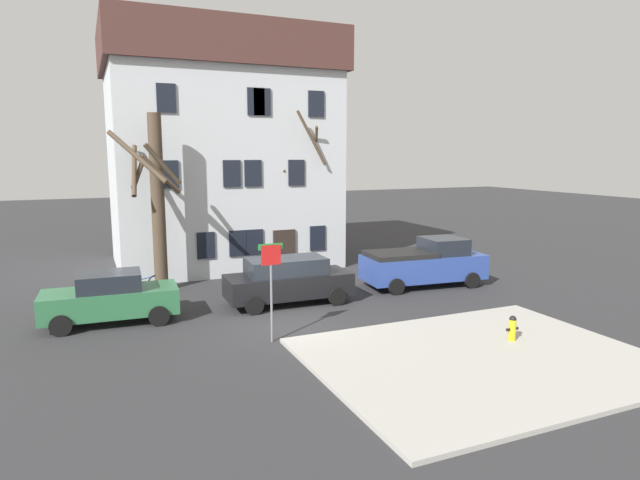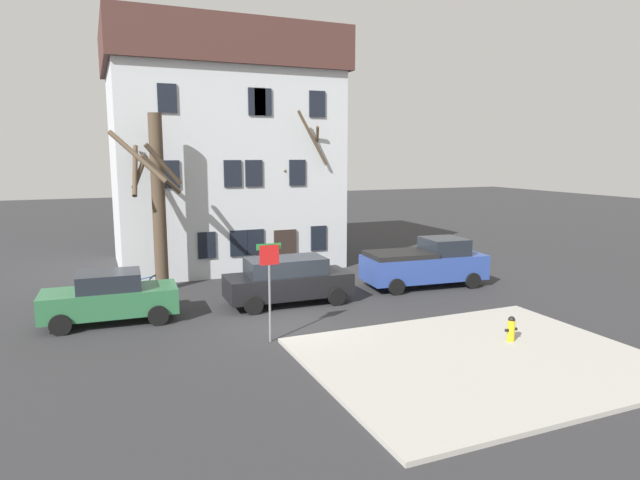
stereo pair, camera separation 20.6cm
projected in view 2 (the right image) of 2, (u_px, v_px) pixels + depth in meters
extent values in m
plane|color=#2D2D30|center=(284.00, 323.00, 18.30)|extent=(120.00, 120.00, 0.00)
cube|color=#A8A59E|center=(480.00, 359.00, 14.93)|extent=(9.27, 7.29, 0.12)
cube|color=silver|center=(223.00, 171.00, 28.02)|extent=(10.65, 7.54, 9.60)
cube|color=#4C2D28|center=(220.00, 54.00, 27.11)|extent=(11.15, 8.04, 2.08)
cube|color=#2D231E|center=(285.00, 252.00, 25.92)|extent=(1.10, 0.12, 2.10)
cube|color=black|center=(207.00, 245.00, 24.40)|extent=(0.80, 0.08, 1.20)
cube|color=black|center=(239.00, 243.00, 24.97)|extent=(0.80, 0.08, 1.20)
cube|color=black|center=(256.00, 242.00, 25.28)|extent=(0.80, 0.08, 1.20)
cube|color=black|center=(319.00, 238.00, 26.51)|extent=(0.80, 0.08, 1.20)
cube|color=black|center=(170.00, 174.00, 23.34)|extent=(0.80, 0.08, 1.20)
cube|color=black|center=(233.00, 173.00, 24.39)|extent=(0.80, 0.08, 1.20)
cube|color=black|center=(254.00, 173.00, 24.77)|extent=(0.80, 0.08, 1.20)
cube|color=black|center=(297.00, 173.00, 25.59)|extent=(0.80, 0.08, 1.20)
cube|color=black|center=(167.00, 98.00, 22.84)|extent=(0.80, 0.08, 1.20)
cube|color=black|center=(257.00, 102.00, 24.35)|extent=(0.80, 0.08, 1.20)
cube|color=black|center=(263.00, 102.00, 24.46)|extent=(0.80, 0.08, 1.20)
cube|color=black|center=(317.00, 104.00, 25.48)|extent=(0.80, 0.08, 1.20)
cylinder|color=#4C3D2D|center=(159.00, 204.00, 22.26)|extent=(0.55, 0.55, 7.30)
cylinder|color=#4C3D2D|center=(135.00, 170.00, 21.84)|extent=(0.46, 1.87, 2.07)
cylinder|color=#4C3D2D|center=(140.00, 172.00, 22.08)|extent=(0.82, 1.50, 1.35)
cylinder|color=#4C3D2D|center=(138.00, 157.00, 20.81)|extent=(2.08, 1.83, 2.05)
cylinder|color=#4C3D2D|center=(161.00, 174.00, 21.46)|extent=(1.57, 0.36, 1.61)
cylinder|color=#4C3D2D|center=(163.00, 165.00, 21.48)|extent=(1.50, 0.56, 1.70)
cylinder|color=brown|center=(303.00, 200.00, 26.35)|extent=(0.39, 0.39, 6.87)
cylinder|color=brown|center=(287.00, 150.00, 26.01)|extent=(0.87, 1.60, 2.15)
cylinder|color=brown|center=(313.00, 138.00, 25.25)|extent=(1.68, 0.51, 2.52)
cylinder|color=brown|center=(317.00, 144.00, 25.96)|extent=(0.63, 1.39, 1.68)
cylinder|color=brown|center=(313.00, 138.00, 26.73)|extent=(1.40, 1.69, 1.91)
cube|color=#2D6B42|center=(110.00, 301.00, 18.30)|extent=(4.44, 1.96, 0.84)
cube|color=#1E232B|center=(109.00, 281.00, 18.19)|extent=(2.08, 1.63, 0.58)
cylinder|color=black|center=(155.00, 302.00, 19.68)|extent=(0.69, 0.25, 0.68)
cylinder|color=black|center=(158.00, 315.00, 18.06)|extent=(0.69, 0.25, 0.68)
cylinder|color=black|center=(66.00, 310.00, 18.67)|extent=(0.69, 0.25, 0.68)
cylinder|color=black|center=(60.00, 325.00, 17.06)|extent=(0.69, 0.25, 0.68)
cube|color=black|center=(288.00, 285.00, 20.63)|extent=(4.78, 1.93, 0.84)
cube|color=#1E232B|center=(286.00, 266.00, 20.48)|extent=(2.98, 1.67, 0.62)
cylinder|color=black|center=(319.00, 286.00, 22.11)|extent=(0.68, 0.24, 0.68)
cylinder|color=black|center=(337.00, 297.00, 20.44)|extent=(0.68, 0.24, 0.68)
cylinder|color=black|center=(241.00, 293.00, 20.94)|extent=(0.68, 0.24, 0.68)
cylinder|color=black|center=(253.00, 305.00, 19.27)|extent=(0.68, 0.24, 0.68)
cube|color=#2D4799|center=(424.00, 267.00, 23.37)|extent=(5.42, 2.47, 1.04)
cube|color=#1E232B|center=(444.00, 246.00, 23.52)|extent=(1.83, 1.91, 0.70)
cube|color=black|center=(400.00, 254.00, 22.92)|extent=(2.90, 2.17, 0.20)
cylinder|color=black|center=(448.00, 271.00, 24.94)|extent=(0.70, 0.28, 0.68)
cylinder|color=black|center=(473.00, 281.00, 23.04)|extent=(0.70, 0.28, 0.68)
cylinder|color=black|center=(376.00, 276.00, 23.86)|extent=(0.70, 0.28, 0.68)
cylinder|color=black|center=(396.00, 287.00, 21.96)|extent=(0.70, 0.28, 0.68)
cylinder|color=gold|center=(511.00, 331.00, 16.17)|extent=(0.22, 0.22, 0.65)
sphere|color=black|center=(512.00, 320.00, 16.12)|extent=(0.21, 0.21, 0.21)
cylinder|color=black|center=(507.00, 330.00, 16.10)|extent=(0.10, 0.09, 0.09)
cylinder|color=black|center=(515.00, 329.00, 16.23)|extent=(0.10, 0.09, 0.09)
cylinder|color=slate|center=(270.00, 294.00, 16.30)|extent=(0.07, 0.07, 2.99)
cube|color=red|center=(269.00, 255.00, 16.09)|extent=(0.60, 0.03, 0.60)
cube|color=#1E8C38|center=(269.00, 247.00, 16.09)|extent=(0.76, 0.02, 0.18)
torus|color=black|center=(157.00, 282.00, 22.63)|extent=(0.71, 0.06, 0.71)
torus|color=black|center=(131.00, 285.00, 22.24)|extent=(0.71, 0.06, 0.71)
cylinder|color=#1E4C8C|center=(144.00, 278.00, 22.40)|extent=(1.00, 0.06, 0.19)
cylinder|color=#1E4C8C|center=(139.00, 273.00, 22.29)|extent=(0.09, 0.04, 0.45)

